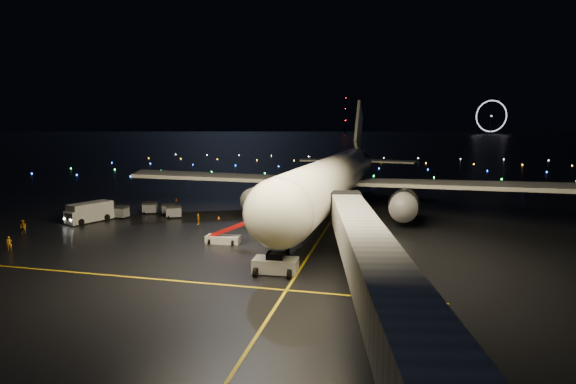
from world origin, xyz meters
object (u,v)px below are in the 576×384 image
at_px(crew_c, 198,219).
at_px(baggage_cart_1, 150,208).
at_px(pushback_tug, 276,263).
at_px(crew_a, 9,243).
at_px(baggage_cart_3, 120,212).
at_px(belt_loader, 223,231).
at_px(airliner, 337,153).
at_px(baggage_cart_0, 174,212).
at_px(service_truck, 90,212).
at_px(baggage_cart_2, 169,209).
at_px(crew_b, 23,227).
at_px(baggage_cart_4, 106,208).

bearing_deg(crew_c, baggage_cart_1, -142.93).
distance_m(pushback_tug, crew_a, 30.74).
bearing_deg(baggage_cart_1, pushback_tug, -60.32).
bearing_deg(baggage_cart_3, belt_loader, -24.72).
bearing_deg(crew_a, belt_loader, -24.63).
relative_size(airliner, baggage_cart_0, 30.54).
bearing_deg(crew_c, service_truck, -109.26).
relative_size(pushback_tug, service_truck, 0.55).
relative_size(pushback_tug, crew_a, 2.65).
relative_size(pushback_tug, crew_c, 2.63).
height_order(pushback_tug, baggage_cart_3, pushback_tug).
relative_size(airliner, belt_loader, 11.37).
height_order(crew_a, crew_c, crew_c).
height_order(belt_loader, crew_c, belt_loader).
bearing_deg(baggage_cart_2, baggage_cart_1, 165.10).
relative_size(pushback_tug, baggage_cart_0, 1.90).
bearing_deg(baggage_cart_1, crew_b, -138.26).
relative_size(airliner, baggage_cart_2, 35.84).
distance_m(belt_loader, crew_c, 11.15).
distance_m(baggage_cart_1, baggage_cart_3, 4.82).
xyz_separation_m(airliner, baggage_cart_1, (-28.46, -7.94, -8.55)).
bearing_deg(service_truck, crew_a, -65.18).
relative_size(airliner, pushback_tug, 16.06).
height_order(baggage_cart_0, baggage_cart_2, baggage_cart_0).
bearing_deg(service_truck, baggage_cart_0, 47.69).
relative_size(crew_b, crew_c, 1.12).
bearing_deg(baggage_cart_3, baggage_cart_1, 61.13).
relative_size(belt_loader, baggage_cart_1, 2.81).
bearing_deg(baggage_cart_2, pushback_tug, -62.98).
bearing_deg(baggage_cart_4, baggage_cart_1, -7.55).
bearing_deg(service_truck, baggage_cart_2, 63.17).
distance_m(crew_b, baggage_cart_0, 19.52).
distance_m(airliner, baggage_cart_2, 27.87).
xyz_separation_m(crew_b, baggage_cart_2, (11.94, 15.85, -0.09)).
relative_size(belt_loader, crew_b, 3.32).
distance_m(airliner, baggage_cart_1, 30.76).
distance_m(belt_loader, baggage_cart_2, 20.62).
distance_m(belt_loader, crew_b, 26.64).
bearing_deg(pushback_tug, baggage_cart_3, 143.77).
bearing_deg(crew_b, pushback_tug, -12.26).
relative_size(crew_c, baggage_cart_2, 0.85).
distance_m(crew_b, crew_c, 21.97).
bearing_deg(baggage_cart_3, baggage_cart_0, 16.60).
bearing_deg(crew_b, baggage_cart_1, 60.69).
xyz_separation_m(baggage_cart_1, baggage_cart_4, (-6.49, -1.84, 0.03)).
xyz_separation_m(crew_c, baggage_cart_2, (-7.63, 5.86, -0.00)).
distance_m(crew_b, baggage_cart_1, 17.99).
bearing_deg(baggage_cart_0, baggage_cart_3, 170.65).
distance_m(baggage_cart_0, baggage_cart_3, 7.97).
bearing_deg(pushback_tug, baggage_cart_0, 132.37).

